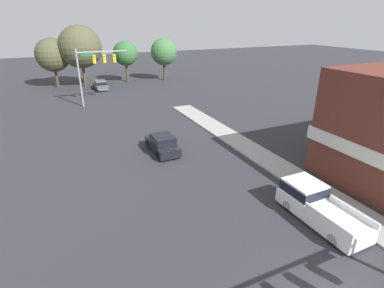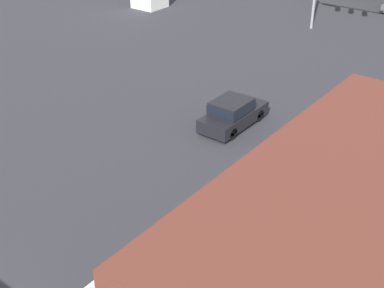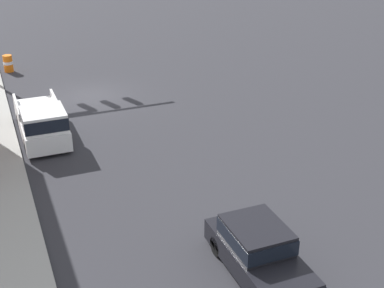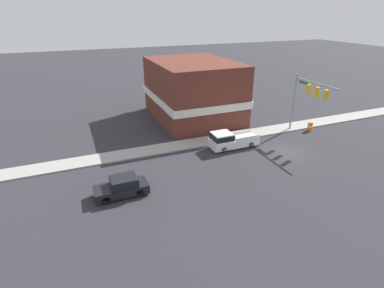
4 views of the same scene
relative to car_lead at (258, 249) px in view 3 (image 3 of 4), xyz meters
name	(u,v)px [view 3 (image 3 of 4)]	position (x,y,z in m)	size (l,w,h in m)	color
ground_plane	(90,96)	(1.43, -17.44, -0.82)	(200.00, 200.00, 0.00)	#2D2D33
car_lead	(258,249)	(0.00, 0.00, 0.00)	(1.82, 4.27, 1.58)	black
pickup_truck_parked	(42,122)	(4.74, -12.40, 0.09)	(1.99, 5.35, 1.85)	black
construction_barrel	(8,63)	(5.33, -24.03, -0.26)	(0.60, 0.60, 1.10)	orange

